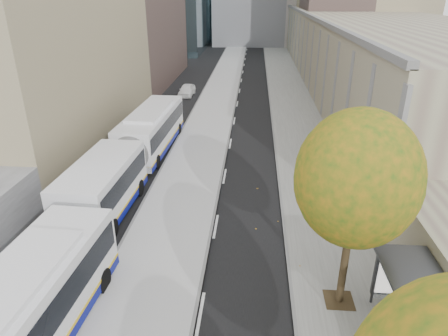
# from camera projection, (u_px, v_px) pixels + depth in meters

# --- Properties ---
(bus_platform) EXTENTS (4.25, 150.00, 0.15)m
(bus_platform) POSITION_uv_depth(u_px,v_px,m) (209.00, 123.00, 35.91)
(bus_platform) COLOR #B9B9B9
(bus_platform) RESTS_ON ground
(sidewalk) EXTENTS (4.75, 150.00, 0.08)m
(sidewalk) POSITION_uv_depth(u_px,v_px,m) (299.00, 125.00, 35.37)
(sidewalk) COLOR slate
(sidewalk) RESTS_ON ground
(building_tan) EXTENTS (18.00, 92.00, 8.00)m
(building_tan) POSITION_uv_depth(u_px,v_px,m) (359.00, 41.00, 59.36)
(building_tan) COLOR gray
(building_tan) RESTS_ON ground
(bus_shelter) EXTENTS (1.90, 4.40, 2.53)m
(bus_shelter) POSITION_uv_depth(u_px,v_px,m) (426.00, 298.00, 12.50)
(bus_shelter) COLOR #383A3F
(bus_shelter) RESTS_ON sidewalk
(tree_c) EXTENTS (4.20, 4.20, 7.28)m
(tree_c) POSITION_uv_depth(u_px,v_px,m) (357.00, 179.00, 13.26)
(tree_c) COLOR #2F2416
(tree_c) RESTS_ON sidewalk
(bus_far) EXTENTS (3.17, 17.84, 2.96)m
(bus_far) POSITION_uv_depth(u_px,v_px,m) (135.00, 149.00, 25.77)
(bus_far) COLOR white
(bus_far) RESTS_ON ground
(distant_car) EXTENTS (1.71, 3.86, 1.29)m
(distant_car) POSITION_uv_depth(u_px,v_px,m) (187.00, 90.00, 45.15)
(distant_car) COLOR white
(distant_car) RESTS_ON ground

